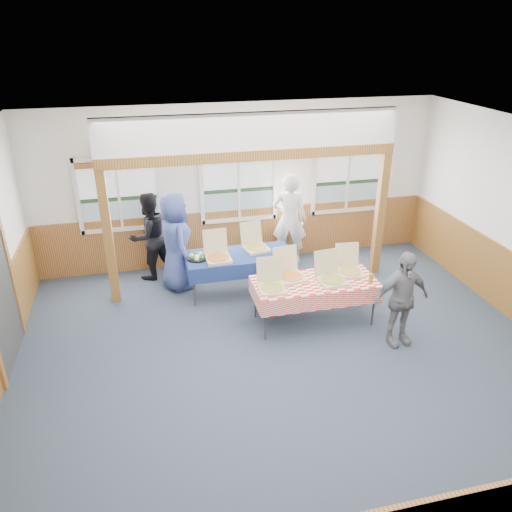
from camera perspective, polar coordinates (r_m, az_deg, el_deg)
The scene contains 25 objects.
floor at distance 7.62m, azimuth 3.52°, elevation -11.36°, with size 8.00×8.00×0.00m, color #26303E.
ceiling at distance 6.27m, azimuth 4.30°, elevation 12.85°, with size 8.00×8.00×0.00m, color white.
wall_back at distance 9.96m, azimuth -2.03°, elevation 8.06°, with size 8.00×8.00×0.00m, color silver.
wall_front at distance 4.18m, azimuth 18.93°, elevation -21.06°, with size 8.00×8.00×0.00m, color silver.
wainscot_back at distance 10.30m, azimuth -1.91°, elevation 2.43°, with size 7.98×0.05×1.10m, color brown.
window_left at distance 9.73m, azimuth -15.48°, elevation 7.23°, with size 1.56×0.10×1.46m.
window_mid at distance 9.90m, azimuth -1.98°, elevation 8.42°, with size 1.56×0.10×1.46m.
window_right at distance 10.57m, azimuth 10.48°, elevation 9.12°, with size 1.56×0.10×1.46m.
post_left at distance 8.82m, azimuth -16.51°, elevation 1.90°, with size 0.15×0.15×2.40m, color brown.
post_right at distance 9.81m, azimuth 13.97°, elevation 4.58°, with size 0.15×0.15×2.40m, color brown.
cross_beam at distance 8.59m, azimuth -0.49°, elevation 11.44°, with size 5.15×0.18×0.18m, color brown.
table_left at distance 8.96m, azimuth -1.94°, elevation -0.14°, with size 2.08×1.54×0.76m.
table_right at distance 8.10m, azimuth 6.72°, elevation -3.18°, with size 2.17×1.65×0.76m.
pizza_box_a at distance 8.75m, azimuth -4.39°, elevation 0.05°, with size 0.45×0.54×0.47m.
pizza_box_b at distance 9.12m, azimuth -0.05°, elevation 1.20°, with size 0.50×0.58×0.45m.
pizza_box_c at distance 7.76m, azimuth 1.80°, elevation -3.36°, with size 0.44×0.53×0.45m.
pizza_box_d at distance 8.10m, azimuth 3.94°, elevation -2.08°, with size 0.49×0.57×0.46m.
pizza_box_e at distance 8.07m, azimuth 8.59°, elevation -2.47°, with size 0.46×0.55×0.45m.
pizza_box_f at distance 8.40m, azimuth 10.65°, elevation -1.49°, with size 0.45×0.53×0.44m.
veggie_tray at distance 8.82m, azimuth -6.73°, elevation -0.11°, with size 0.38×0.38×0.09m.
drink_glass at distance 8.16m, azimuth 12.99°, elevation -2.48°, with size 0.07×0.07×0.15m, color olive.
woman_white at distance 10.03m, azimuth 3.85°, elevation 4.19°, with size 0.69×0.45×1.89m, color silver.
woman_black at distance 9.66m, azimuth -12.12°, elevation 2.23°, with size 0.83×0.65×1.71m, color black.
man_blue at distance 9.16m, azimuth -9.19°, elevation 1.62°, with size 0.90×0.58×1.84m, color #364688.
person_grey at distance 7.81m, azimuth 16.27°, elevation -4.73°, with size 0.90×0.38×1.54m, color slate.
Camera 1 is at (-1.86, -5.84, 4.53)m, focal length 35.00 mm.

